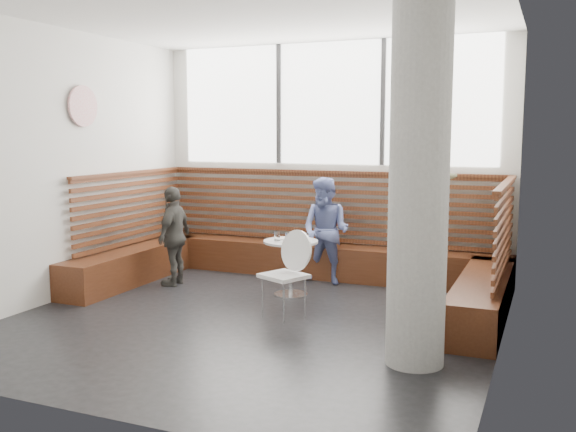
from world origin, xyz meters
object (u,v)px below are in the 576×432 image
at_px(child_back, 326,231).
at_px(child_left, 174,236).
at_px(cafe_table, 291,256).
at_px(adult_man, 426,233).
at_px(cafe_chair, 286,266).
at_px(concrete_column, 419,179).

distance_m(child_back, child_left, 1.98).
distance_m(cafe_table, adult_man, 1.67).
height_order(cafe_table, cafe_chair, cafe_chair).
relative_size(adult_man, child_back, 1.24).
bearing_deg(adult_man, cafe_chair, 106.38).
bearing_deg(cafe_chair, adult_man, 57.39).
height_order(cafe_chair, child_left, child_left).
bearing_deg(cafe_table, concrete_column, -42.97).
bearing_deg(child_left, cafe_table, 86.91).
relative_size(concrete_column, cafe_table, 4.70).
xyz_separation_m(concrete_column, cafe_chair, (-1.58, 0.91, -1.05)).
xyz_separation_m(cafe_chair, child_back, (-0.11, 1.59, 0.15)).
xyz_separation_m(adult_man, child_left, (-3.24, -0.09, -0.22)).
bearing_deg(cafe_chair, concrete_column, -5.34).
bearing_deg(child_back, concrete_column, -44.24).
height_order(concrete_column, child_back, concrete_column).
bearing_deg(cafe_chair, child_back, 118.42).
relative_size(cafe_chair, adult_man, 0.54).
height_order(cafe_chair, adult_man, adult_man).
height_order(concrete_column, adult_man, concrete_column).
height_order(cafe_table, child_left, child_left).
bearing_deg(child_back, cafe_chair, -74.47).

